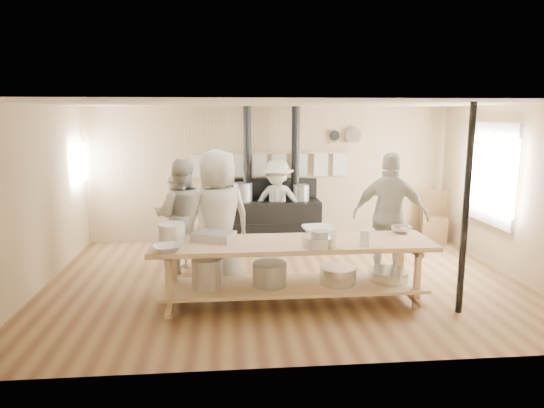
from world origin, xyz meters
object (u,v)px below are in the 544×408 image
cook_far_left (176,223)px  roasting_pan (214,236)px  cook_left (182,216)px  prep_table (292,266)px  stove (271,217)px  chair (434,227)px  cook_by_window (277,203)px  cook_center (218,220)px  cook_right (390,216)px

cook_far_left → roasting_pan: 1.58m
cook_far_left → roasting_pan: size_ratio=3.03×
cook_far_left → cook_left: bearing=115.4°
prep_table → cook_left: size_ratio=2.02×
cook_far_left → cook_left: 0.15m
stove → chair: (3.16, -0.15, -0.23)m
cook_far_left → cook_left: (0.09, -0.03, 0.12)m
cook_by_window → cook_left: bearing=-128.2°
stove → cook_by_window: 0.35m
cook_by_window → chair: (3.07, 0.02, -0.53)m
cook_center → chair: 4.72m
cook_far_left → cook_center: size_ratio=0.78×
prep_table → roasting_pan: roasting_pan is taller
stove → cook_by_window: bearing=-61.3°
prep_table → cook_by_window: size_ratio=2.20×
stove → roasting_pan: stove is taller
cook_by_window → chair: bearing=13.5°
cook_far_left → chair: cook_far_left is taller
chair → roasting_pan: 5.02m
stove → cook_right: 2.65m
cook_left → roasting_pan: bearing=112.1°
stove → cook_by_window: (0.09, -0.17, 0.30)m
prep_table → cook_left: 2.21m
cook_right → chair: bearing=-106.7°
cook_right → chair: (1.56, 1.92, -0.66)m
stove → cook_left: size_ratio=1.46×
prep_table → cook_by_window: bearing=88.1°
prep_table → cook_by_window: (0.09, 2.85, 0.30)m
roasting_pan → stove: bearing=70.7°
prep_table → roasting_pan: bearing=172.1°
cook_left → roasting_pan: 1.50m
stove → prep_table: bearing=-90.0°
roasting_pan → cook_center: bearing=84.8°
chair → cook_right: bearing=-109.6°
cook_left → cook_by_window: bearing=-140.3°
cook_far_left → cook_by_window: cook_by_window is taller
chair → cook_far_left: bearing=-145.5°
chair → prep_table: bearing=-118.4°
prep_table → cook_left: cook_left is taller
roasting_pan → cook_right: bearing=17.3°
stove → roasting_pan: 3.07m
cook_left → cook_center: size_ratio=0.89×
cook_far_left → cook_by_window: (1.73, 1.27, 0.04)m
prep_table → cook_center: size_ratio=1.81×
cook_left → stove: bearing=-135.2°
cook_far_left → cook_right: size_ratio=0.81×
cook_right → stove: bearing=-29.8°
cook_left → cook_center: cook_center is taller
stove → cook_left: 2.17m
cook_by_window → roasting_pan: bearing=-98.9°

